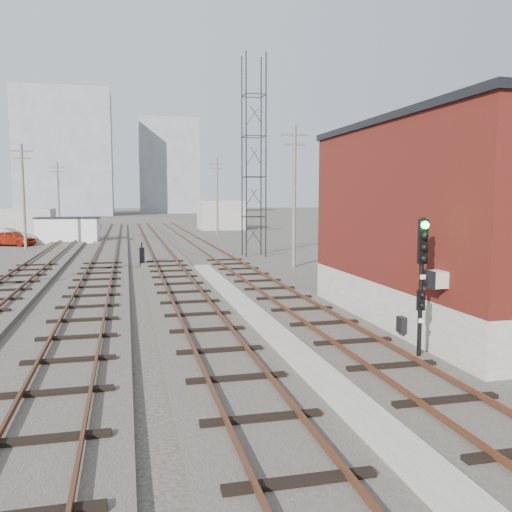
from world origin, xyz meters
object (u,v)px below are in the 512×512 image
object	(u,v)px
signal_mast	(422,279)
car_silver	(8,237)
switch_stand	(142,256)
site_trailer	(68,230)
car_red	(13,238)

from	to	relation	value
signal_mast	car_silver	size ratio (longest dim) A/B	0.83
car_silver	switch_stand	bearing A→B (deg)	-138.68
site_trailer	car_red	bearing A→B (deg)	-147.22
signal_mast	site_trailer	xyz separation A→B (m)	(-13.25, 43.29, -1.03)
signal_mast	car_silver	world-z (taller)	signal_mast
car_red	car_silver	world-z (taller)	car_silver
site_trailer	car_red	size ratio (longest dim) A/B	1.49
signal_mast	switch_stand	distance (m)	24.19
switch_stand	car_red	world-z (taller)	switch_stand
car_red	car_silver	xyz separation A→B (m)	(-0.64, 1.06, 0.07)
switch_stand	car_silver	xyz separation A→B (m)	(-11.82, 18.78, 0.11)
site_trailer	switch_stand	bearing A→B (deg)	-66.40
signal_mast	car_red	bearing A→B (deg)	113.61
site_trailer	car_silver	bearing A→B (deg)	-160.33
switch_stand	car_silver	bearing A→B (deg)	122.80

